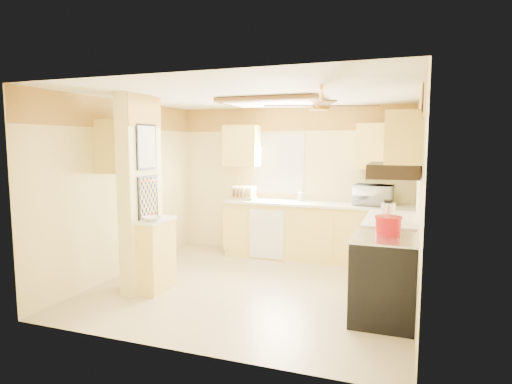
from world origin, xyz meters
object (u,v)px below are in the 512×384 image
at_px(dutch_oven, 388,225).
at_px(kettle, 388,211).
at_px(microwave, 373,195).
at_px(stove, 383,279).
at_px(bowl, 152,219).

height_order(dutch_oven, kettle, kettle).
distance_m(microwave, dutch_oven, 2.02).
xyz_separation_m(stove, dutch_oven, (0.02, 0.16, 0.55)).
relative_size(stove, bowl, 4.14).
xyz_separation_m(microwave, dutch_oven, (0.31, -2.00, -0.09)).
bearing_deg(stove, dutch_oven, 81.21).
bearing_deg(dutch_oven, microwave, 98.92).
relative_size(microwave, kettle, 2.22).
distance_m(bowl, dutch_oven, 2.81).
bearing_deg(bowl, stove, 3.10).
bearing_deg(microwave, kettle, 108.49).
relative_size(stove, microwave, 1.60).
bearing_deg(kettle, bowl, -159.81).
xyz_separation_m(stove, kettle, (-0.01, 0.86, 0.60)).
bearing_deg(dutch_oven, kettle, 92.83).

